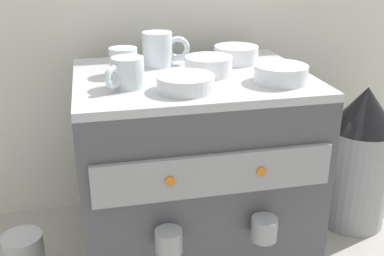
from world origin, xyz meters
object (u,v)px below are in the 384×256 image
Objects in this scene: ceramic_cup_0 at (159,49)px; coffee_grinder at (358,157)px; espresso_machine at (192,170)px; ceramic_bowl_0 at (209,66)px; ceramic_cup_2 at (124,61)px; ceramic_bowl_3 at (236,55)px; ceramic_bowl_2 at (281,74)px; ceramic_bowl_1 at (185,83)px; ceramic_cup_1 at (127,73)px.

coffee_grinder is (0.55, -0.06, -0.32)m from ceramic_cup_0.
ceramic_bowl_0 reaches higher than espresso_machine.
coffee_grinder is at bearing -6.17° from ceramic_cup_0.
ceramic_bowl_0 reaches higher than coffee_grinder.
ceramic_cup_0 is at bearing 120.83° from espresso_machine.
ceramic_cup_2 reaches higher than ceramic_bowl_3.
ceramic_bowl_2 is 1.06× the size of ceramic_bowl_3.
espresso_machine is at bearing 70.62° from ceramic_bowl_1.
ceramic_cup_2 is 0.20m from ceramic_bowl_0.
ceramic_cup_1 is (-0.16, -0.07, 0.28)m from espresso_machine.
ceramic_bowl_1 is (-0.08, -0.11, -0.00)m from ceramic_bowl_0.
ceramic_cup_0 is 1.19× the size of ceramic_cup_2.
ceramic_cup_2 is 0.72m from coffee_grinder.
ceramic_cup_2 is at bearing 89.00° from ceramic_cup_1.
ceramic_cup_1 is at bearing -156.47° from espresso_machine.
coffee_grinder is at bearing 9.59° from ceramic_cup_1.
ceramic_bowl_2 is 0.46m from coffee_grinder.
espresso_machine is 0.31m from ceramic_cup_0.
ceramic_bowl_3 is at bearing 44.81° from ceramic_bowl_0.
ceramic_cup_2 is 0.89× the size of ceramic_bowl_3.
ceramic_bowl_2 is at bearing -40.53° from ceramic_cup_0.
coffee_grinder is at bearing 0.36° from ceramic_cup_2.
ceramic_cup_1 is 0.79× the size of ceramic_bowl_3.
ceramic_bowl_2 is (0.14, -0.10, -0.00)m from ceramic_bowl_0.
ceramic_bowl_0 is 0.55m from coffee_grinder.
ceramic_bowl_3 is (0.10, 0.10, -0.00)m from ceramic_bowl_0.
ceramic_bowl_2 is at bearing -5.61° from ceramic_cup_1.
ceramic_cup_2 is 0.36m from ceramic_bowl_2.
espresso_machine is at bearing -145.70° from ceramic_bowl_3.
ceramic_cup_0 is at bearing 95.33° from ceramic_bowl_1.
ceramic_bowl_0 is 0.17m from ceramic_bowl_2.
ceramic_cup_0 reaches higher than coffee_grinder.
coffee_grinder is at bearing 16.36° from ceramic_bowl_1.
ceramic_cup_0 is (-0.06, 0.10, 0.29)m from espresso_machine.
ceramic_bowl_0 is at bearing 18.13° from ceramic_cup_1.
ceramic_cup_1 is at bearing -161.87° from ceramic_bowl_0.
ceramic_cup_0 reaches higher than ceramic_bowl_0.
ceramic_cup_2 is at bearing -145.65° from ceramic_cup_0.
espresso_machine is 4.86× the size of ceramic_bowl_3.
ceramic_bowl_0 is 0.93× the size of ceramic_bowl_2.
ceramic_cup_0 is 0.15m from ceramic_bowl_0.
ceramic_bowl_3 reaches higher than ceramic_bowl_2.
ceramic_cup_2 is (-0.09, -0.06, -0.01)m from ceramic_cup_0.
ceramic_cup_1 is 0.33m from ceramic_bowl_2.
ceramic_cup_1 is at bearing 174.39° from ceramic_bowl_2.
espresso_machine is at bearing -175.16° from coffee_grinder.
ceramic_bowl_1 is (0.11, -0.15, -0.02)m from ceramic_cup_2.
ceramic_bowl_1 is at bearing -163.64° from coffee_grinder.
ceramic_cup_0 is 0.11m from ceramic_cup_2.
espresso_machine is at bearing 150.23° from ceramic_bowl_2.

